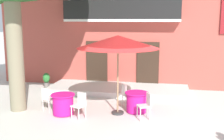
% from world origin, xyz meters
% --- Properties ---
extents(ground_plane, '(120.00, 120.00, 0.00)m').
position_xyz_m(ground_plane, '(0.00, 0.00, 0.00)').
color(ground_plane, silver).
extents(building_facade, '(13.00, 5.09, 7.50)m').
position_xyz_m(building_facade, '(-0.87, 6.99, 3.75)').
color(building_facade, '#B24C42').
rests_on(building_facade, ground).
extents(entrance_step_platform, '(6.52, 2.28, 0.25)m').
position_xyz_m(entrance_step_platform, '(-0.87, 3.86, 0.12)').
color(entrance_step_platform, silver).
rests_on(entrance_step_platform, ground).
extents(cafe_table_near_tree, '(0.86, 0.86, 0.76)m').
position_xyz_m(cafe_table_near_tree, '(-2.25, 0.30, 0.39)').
color(cafe_table_near_tree, '#DB1984').
rests_on(cafe_table_near_tree, ground).
extents(cafe_chair_near_tree_0, '(0.53, 0.53, 0.91)m').
position_xyz_m(cafe_chair_near_tree_0, '(-1.54, 0.05, 0.53)').
color(cafe_chair_near_tree_0, silver).
rests_on(cafe_chair_near_tree_0, ground).
extents(cafe_chair_near_tree_1, '(0.54, 0.54, 0.91)m').
position_xyz_m(cafe_chair_near_tree_1, '(-2.96, 0.57, 0.53)').
color(cafe_chair_near_tree_1, silver).
rests_on(cafe_chair_near_tree_1, ground).
extents(cafe_table_middle, '(0.86, 0.86, 0.76)m').
position_xyz_m(cafe_table_middle, '(0.31, 1.08, 0.39)').
color(cafe_table_middle, '#DB1984').
rests_on(cafe_table_middle, ground).
extents(cafe_chair_middle_0, '(0.53, 0.53, 0.91)m').
position_xyz_m(cafe_chair_middle_0, '(0.70, 0.43, 0.53)').
color(cafe_chair_middle_0, silver).
rests_on(cafe_chair_middle_0, ground).
extents(cafe_chair_middle_1, '(0.55, 0.55, 0.91)m').
position_xyz_m(cafe_chair_middle_1, '(-0.15, 1.67, 0.53)').
color(cafe_chair_middle_1, silver).
rests_on(cafe_chair_middle_1, ground).
extents(cafe_umbrella, '(2.90, 2.90, 2.85)m').
position_xyz_m(cafe_umbrella, '(-0.34, 0.78, 2.61)').
color(cafe_umbrella, '#997A56').
rests_on(cafe_umbrella, ground).
extents(ground_planter_left, '(0.34, 0.34, 0.78)m').
position_xyz_m(ground_planter_left, '(-4.48, 3.88, 0.44)').
color(ground_planter_left, slate).
rests_on(ground_planter_left, ground).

